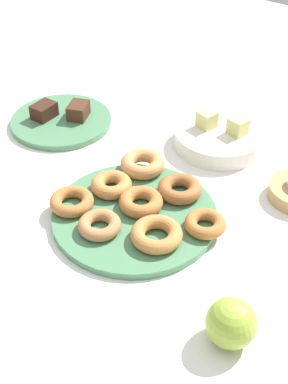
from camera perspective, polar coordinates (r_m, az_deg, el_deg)
name	(u,v)px	position (r m, az deg, el deg)	size (l,w,h in m)	color
ground_plane	(135,219)	(1.02, -0.97, -2.80)	(2.40, 2.40, 0.00)	white
donut_plate	(135,216)	(1.02, -0.98, -2.50)	(0.31, 0.31, 0.01)	#4C7F56
donut_0	(180,189)	(1.05, 3.74, 0.34)	(0.09, 0.09, 0.03)	#995B2D
donut_1	(111,185)	(1.06, -3.42, 0.76)	(0.08, 0.08, 0.03)	#BC7A3D
donut_2	(157,234)	(0.95, 1.32, -4.43)	(0.09, 0.09, 0.03)	#BC7A3D
donut_3	(100,225)	(0.97, -4.66, -3.45)	(0.08, 0.08, 0.02)	#B27547
donut_4	(143,164)	(1.11, -0.15, 2.96)	(0.09, 0.09, 0.03)	#C6844C
donut_5	(140,201)	(1.02, -0.46, -0.98)	(0.08, 0.08, 0.03)	#AD6B33
donut_6	(72,202)	(1.03, -7.54, -0.99)	(0.08, 0.08, 0.02)	#AD6B33
donut_7	(205,224)	(0.98, 6.40, -3.31)	(0.08, 0.08, 0.02)	#AD6B33
cake_plate	(61,121)	(1.30, -8.61, 7.33)	(0.23, 0.23, 0.01)	#4C7F56
brownie_near	(44,111)	(1.30, -10.39, 8.33)	(0.04, 0.05, 0.03)	#381E14
brownie_far	(78,111)	(1.29, -6.86, 8.43)	(0.04, 0.05, 0.03)	#472819
fruit_bowl	(219,139)	(1.22, 7.84, 5.54)	(0.20, 0.20, 0.04)	silver
melon_chunk_left	(207,119)	(1.21, 6.57, 7.54)	(0.04, 0.04, 0.04)	#DBD67A
melon_chunk_right	(238,126)	(1.20, 9.77, 6.79)	(0.04, 0.04, 0.04)	#DBD67A
apple	(231,323)	(0.82, 9.09, -13.34)	(0.08, 0.08, 0.08)	#93AD38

